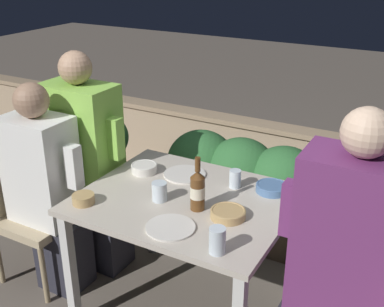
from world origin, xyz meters
The scene contains 20 objects.
parapet_wall centered at (0.00, 1.54, 0.30)m, with size 9.00×0.18×0.60m.
dining_table centered at (0.00, 0.00, 0.63)m, with size 1.05×0.86×0.72m.
planter_hedge centered at (-0.06, 0.85, 0.40)m, with size 1.10×0.47×0.72m.
chair_left_near centered at (-1.01, -0.15, 0.51)m, with size 0.43×0.43×0.84m.
person_white_polo centered at (-0.82, -0.15, 0.62)m, with size 0.47×0.26×1.24m.
chair_left_far centered at (-0.94, 0.13, 0.51)m, with size 0.43×0.43×0.84m.
person_green_blouse centered at (-0.75, 0.13, 0.68)m, with size 0.50×0.26×1.36m.
person_purple_stripe centered at (0.81, -0.16, 0.69)m, with size 0.50×0.26×1.38m.
person_blue_shirt centered at (0.78, 0.12, 0.63)m, with size 0.48×0.26×1.25m.
beer_bottle centered at (0.11, -0.07, 0.82)m, with size 0.07×0.07×0.27m.
plate_0 centered at (0.08, -0.28, 0.72)m, with size 0.23×0.23×0.01m.
plate_1 centered at (-0.13, 0.22, 0.72)m, with size 0.23×0.23×0.01m.
bowl_0 centered at (0.27, -0.07, 0.74)m, with size 0.17×0.17×0.04m.
bowl_1 centered at (0.36, 0.28, 0.74)m, with size 0.17×0.17×0.04m.
bowl_2 centered at (-0.35, 0.15, 0.74)m, with size 0.15×0.15×0.05m.
bowl_3 centered at (-0.42, -0.29, 0.74)m, with size 0.11×0.11×0.05m.
glass_cup_0 centered at (0.35, -0.35, 0.78)m, with size 0.07×0.07×0.12m.
glass_cup_1 centered at (0.17, 0.23, 0.77)m, with size 0.06×0.06×0.10m.
glass_cup_2 centered at (-0.10, -0.08, 0.77)m, with size 0.08×0.08×0.10m.
potted_plant centered at (-1.08, 0.66, 0.49)m, with size 0.40×0.40×0.79m.
Camera 1 is at (1.07, -1.86, 1.90)m, focal length 45.00 mm.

